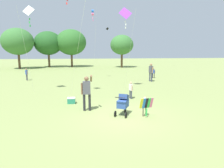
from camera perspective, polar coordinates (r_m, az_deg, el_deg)
The scene contains 13 objects.
ground_plane at distance 9.25m, azimuth 3.52°, elevation -9.62°, with size 120.00×120.00×0.00m, color #849351.
treeline_distant at distance 35.64m, azimuth -18.92°, elevation 11.17°, with size 30.20×7.19×6.67m.
child_with_butterfly_kite at distance 9.22m, azimuth 9.71°, elevation -6.00°, with size 0.65×0.39×0.94m.
person_adult_flyer at distance 9.95m, azimuth -7.46°, elevation -1.83°, with size 0.57×0.53×1.87m.
stroller at distance 9.37m, azimuth 3.28°, elevation -5.45°, with size 0.83×1.10×1.03m.
kite_orange_delta at distance 15.37m, azimuth -23.37°, elevation 18.44°, with size 0.91×2.78×6.19m.
kite_green_novelty at distance 20.87m, azimuth -5.70°, elevation 19.90°, with size 0.37×3.33×7.08m.
kite_blue_high at distance 15.51m, azimuth 4.00°, elevation 19.32°, with size 1.01×3.18×6.31m.
person_red_shirt at distance 21.94m, azimuth 12.12°, elevation 3.38°, with size 0.30×0.25×1.09m.
person_sitting_far at distance 21.63m, azimuth -23.82°, elevation 2.88°, with size 0.29×0.33×1.23m.
person_couple_left at distance 12.42m, azimuth 5.55°, elevation -1.38°, with size 0.22×0.34×1.11m.
person_kid_running at distance 19.47m, azimuth 11.37°, elevation 3.81°, with size 0.37×0.54×1.79m.
cooler_box at distance 11.63m, azimuth -11.87°, elevation -4.77°, with size 0.45×0.33×0.35m.
Camera 1 is at (-1.61, -8.56, 3.11)m, focal length 31.09 mm.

